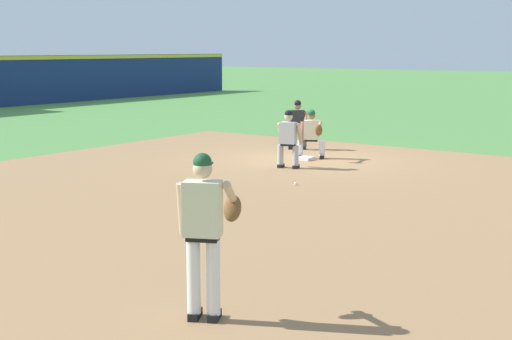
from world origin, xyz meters
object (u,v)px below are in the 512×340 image
(pitcher, at_px, (205,226))
(baseball, at_px, (296,184))
(first_base_bag, at_px, (306,158))
(first_baseman, at_px, (312,132))
(umpire, at_px, (298,123))
(baserunner, at_px, (288,137))

(pitcher, bearing_deg, baseball, 25.24)
(first_base_bag, height_order, first_baseman, first_baseman)
(umpire, bearing_deg, first_base_bag, -141.56)
(first_base_bag, height_order, pitcher, pitcher)
(baseball, height_order, baserunner, baserunner)
(baseball, height_order, first_baseman, first_baseman)
(baseball, relative_size, pitcher, 0.04)
(first_base_bag, bearing_deg, first_baseman, -2.14)
(baseball, xyz_separation_m, pitcher, (-7.20, -3.40, 1.02))
(first_base_bag, xyz_separation_m, baserunner, (-1.39, -0.34, 0.75))
(first_baseman, relative_size, umpire, 0.92)
(first_base_bag, xyz_separation_m, pitcher, (-10.38, -5.10, 1.01))
(first_base_bag, relative_size, baseball, 5.14)
(pitcher, height_order, first_baseman, pitcher)
(first_baseman, distance_m, umpire, 1.89)
(baserunner, bearing_deg, baseball, -142.76)
(baseball, bearing_deg, first_base_bag, 28.14)
(first_baseman, height_order, umpire, umpire)
(umpire, bearing_deg, baseball, -148.08)
(pitcher, xyz_separation_m, first_baseman, (10.67, 5.09, -0.33))
(first_base_bag, relative_size, umpire, 0.26)
(first_base_bag, relative_size, first_baseman, 0.28)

